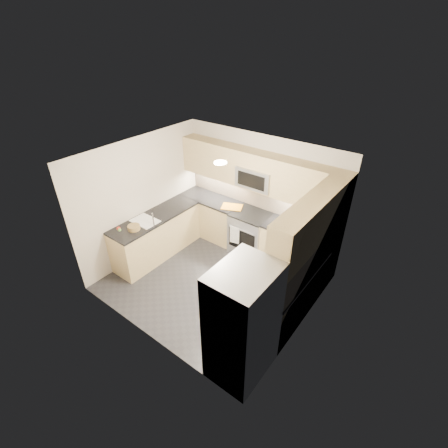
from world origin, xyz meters
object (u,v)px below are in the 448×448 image
at_px(utensil_bowl, 324,238).
at_px(cutting_board, 232,207).
at_px(gas_range, 250,233).
at_px(refrigerator, 243,323).
at_px(microwave, 257,177).
at_px(fruit_basket, 134,228).

bearing_deg(utensil_bowl, cutting_board, 179.14).
height_order(gas_range, refrigerator, refrigerator).
relative_size(gas_range, cutting_board, 2.12).
xyz_separation_m(utensil_bowl, cutting_board, (-2.04, 0.03, -0.07)).
bearing_deg(microwave, cutting_board, -162.79).
bearing_deg(refrigerator, fruit_basket, 168.61).
distance_m(gas_range, microwave, 1.25).
distance_m(refrigerator, fruit_basket, 2.95).
height_order(microwave, refrigerator, microwave).
height_order(gas_range, cutting_board, cutting_board).
bearing_deg(microwave, utensil_bowl, -6.47).
distance_m(microwave, utensil_bowl, 1.72).
xyz_separation_m(microwave, refrigerator, (1.45, -2.55, -0.80)).
bearing_deg(utensil_bowl, microwave, 173.53).
bearing_deg(utensil_bowl, gas_range, 178.07).
distance_m(gas_range, fruit_basket, 2.40).
xyz_separation_m(gas_range, microwave, (0.00, 0.12, 1.24)).
distance_m(microwave, fruit_basket, 2.54).
distance_m(utensil_bowl, cutting_board, 2.04).
bearing_deg(utensil_bowl, fruit_basket, -149.24).
height_order(microwave, fruit_basket, microwave).
distance_m(gas_range, cutting_board, 0.68).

